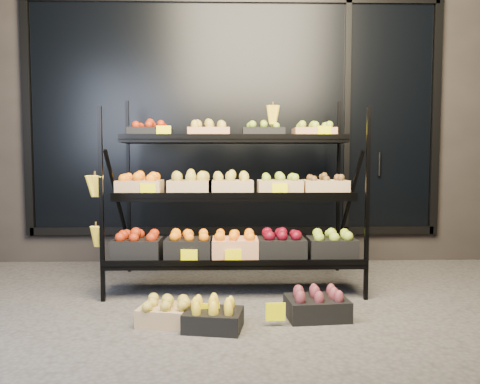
{
  "coord_description": "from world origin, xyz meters",
  "views": [
    {
      "loc": [
        -0.04,
        -3.4,
        1.1
      ],
      "look_at": [
        0.05,
        0.55,
        0.82
      ],
      "focal_mm": 35.0,
      "sensor_mm": 36.0,
      "label": 1
    }
  ],
  "objects": [
    {
      "name": "floor_crate_right",
      "position": [
        0.56,
        -0.24,
        0.1
      ],
      "size": [
        0.44,
        0.34,
        0.21
      ],
      "rotation": [
        0.0,
        0.0,
        0.1
      ],
      "color": "black",
      "rests_on": "ground"
    },
    {
      "name": "building",
      "position": [
        0.0,
        2.59,
        1.75
      ],
      "size": [
        6.0,
        2.08,
        3.5
      ],
      "color": "#2D2826",
      "rests_on": "ground"
    },
    {
      "name": "floor_crate_left",
      "position": [
        -0.46,
        -0.34,
        0.09
      ],
      "size": [
        0.4,
        0.33,
        0.19
      ],
      "rotation": [
        0.0,
        0.0,
        -0.19
      ],
      "color": "tan",
      "rests_on": "ground"
    },
    {
      "name": "floor_crate_midleft",
      "position": [
        -0.15,
        -0.44,
        0.09
      ],
      "size": [
        0.41,
        0.33,
        0.19
      ],
      "rotation": [
        0.0,
        0.0,
        -0.17
      ],
      "color": "black",
      "rests_on": "ground"
    },
    {
      "name": "ground",
      "position": [
        0.0,
        0.0,
        0.0
      ],
      "size": [
        24.0,
        24.0,
        0.0
      ],
      "primitive_type": "plane",
      "color": "#514F4C",
      "rests_on": "ground"
    },
    {
      "name": "display_rack",
      "position": [
        -0.01,
        0.6,
        0.79
      ],
      "size": [
        2.18,
        1.02,
        1.7
      ],
      "color": "black",
      "rests_on": "ground"
    },
    {
      "name": "tag_floor_a",
      "position": [
        -0.17,
        -0.4,
        0.06
      ],
      "size": [
        0.13,
        0.01,
        0.12
      ],
      "primitive_type": "cube",
      "color": "#FFF600",
      "rests_on": "ground"
    },
    {
      "name": "tag_floor_b",
      "position": [
        0.26,
        -0.4,
        0.06
      ],
      "size": [
        0.13,
        0.01,
        0.12
      ],
      "primitive_type": "cube",
      "color": "#FFF600",
      "rests_on": "ground"
    }
  ]
}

